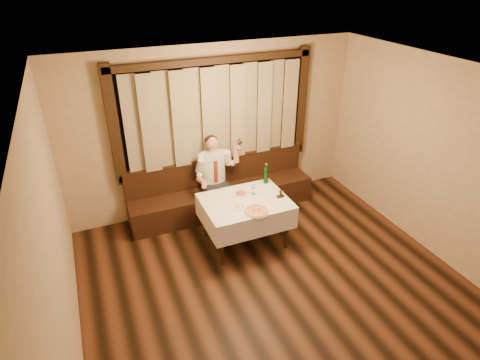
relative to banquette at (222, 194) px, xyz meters
name	(u,v)px	position (x,y,z in m)	size (l,w,h in m)	color
room	(269,178)	(0.00, -1.75, 1.19)	(5.01, 6.01, 2.81)	black
banquette	(222,194)	(0.00, 0.00, 0.00)	(3.20, 0.61, 0.94)	black
dining_table	(245,206)	(0.00, -1.02, 0.34)	(1.27, 0.97, 0.76)	black
pizza	(256,211)	(0.02, -1.37, 0.46)	(0.36, 0.36, 0.04)	white
pasta_red	(241,192)	(0.01, -0.84, 0.48)	(0.26, 0.26, 0.09)	white
pasta_cream	(239,205)	(-0.15, -1.15, 0.48)	(0.23, 0.23, 0.08)	white
green_bottle	(266,175)	(0.52, -0.65, 0.59)	(0.07, 0.07, 0.34)	#0F4616
table_wine_glass	(253,187)	(0.18, -0.91, 0.57)	(0.06, 0.06, 0.17)	white
cruet_caddy	(280,195)	(0.52, -1.14, 0.49)	(0.11, 0.06, 0.12)	black
seated_man	(215,171)	(-0.14, -0.09, 0.51)	(0.78, 0.58, 1.42)	black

